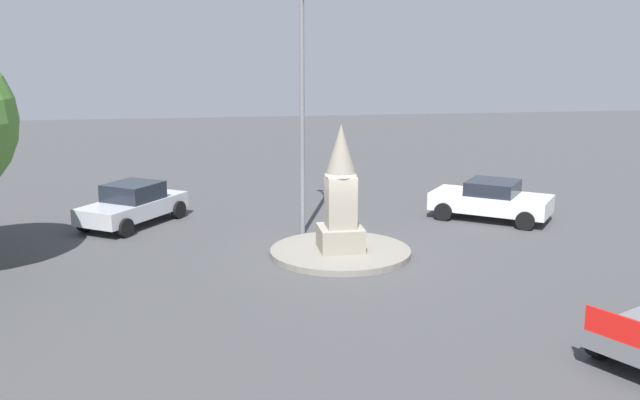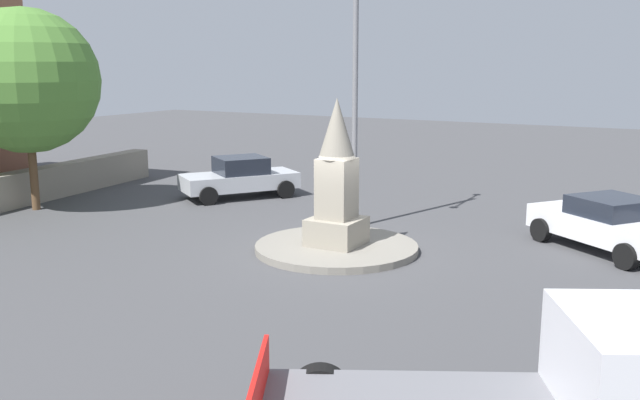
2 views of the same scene
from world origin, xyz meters
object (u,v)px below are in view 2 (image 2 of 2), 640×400
(streetlamp, at_px, (355,56))
(monument, at_px, (337,180))
(car_white_far_side, at_px, (609,223))
(car_silver_parked_right, at_px, (240,177))
(tree_near_wall, at_px, (26,81))
(truck_white_approaching, at_px, (545,400))

(streetlamp, bearing_deg, monument, 16.97)
(monument, height_order, car_white_far_side, monument)
(car_silver_parked_right, bearing_deg, car_white_far_side, 84.32)
(streetlamp, bearing_deg, tree_near_wall, -74.21)
(streetlamp, bearing_deg, car_white_far_side, 97.26)
(truck_white_approaching, bearing_deg, streetlamp, -143.33)
(streetlamp, xyz_separation_m, car_white_far_side, (-0.88, 6.90, -4.24))
(car_white_far_side, xyz_separation_m, car_silver_parked_right, (-1.25, -12.55, 0.01))
(streetlamp, distance_m, truck_white_approaching, 13.25)
(car_white_far_side, bearing_deg, car_silver_parked_right, -95.68)
(car_silver_parked_right, distance_m, truck_white_approaching, 18.00)
(streetlamp, distance_m, car_white_far_side, 8.15)
(monument, bearing_deg, car_white_far_side, 119.58)
(car_white_far_side, height_order, tree_near_wall, tree_near_wall)
(monument, relative_size, car_white_far_side, 0.85)
(car_silver_parked_right, height_order, truck_white_approaching, truck_white_approaching)
(monument, distance_m, truck_white_approaching, 10.16)
(monument, xyz_separation_m, truck_white_approaching, (7.54, 6.75, -0.92))
(car_white_far_side, distance_m, truck_white_approaching, 11.02)
(car_silver_parked_right, xyz_separation_m, tree_near_wall, (5.04, -4.65, 3.47))
(monument, bearing_deg, truck_white_approaching, 41.85)
(car_silver_parked_right, height_order, tree_near_wall, tree_near_wall)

